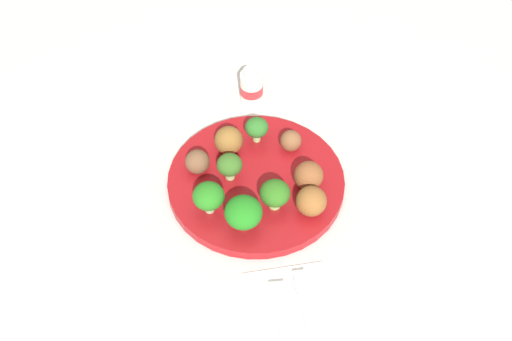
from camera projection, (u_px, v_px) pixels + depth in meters
ground_plane at (256, 185)px, 1.05m from camera, size 4.00×4.00×0.00m
plate at (256, 182)px, 1.05m from camera, size 0.28×0.28×0.02m
broccoli_floret_front_right at (243, 213)px, 0.96m from camera, size 0.06×0.06×0.06m
broccoli_floret_mid_left at (257, 128)px, 1.07m from camera, size 0.04×0.04×0.04m
broccoli_floret_back_left at (275, 194)px, 0.98m from camera, size 0.05×0.05×0.05m
broccoli_floret_center at (230, 165)px, 1.02m from camera, size 0.04×0.04×0.05m
broccoli_floret_front_left at (209, 196)px, 0.97m from camera, size 0.05×0.05×0.05m
meatball_mid_left at (309, 176)px, 1.01m from camera, size 0.05×0.05×0.05m
meatball_near_rim at (291, 141)px, 1.07m from camera, size 0.03×0.03×0.03m
meatball_back_left at (229, 140)px, 1.06m from camera, size 0.05×0.05×0.05m
meatball_front_right at (197, 162)px, 1.04m from camera, size 0.04×0.04×0.04m
meatball_front_left at (311, 201)px, 0.98m from camera, size 0.05×0.05×0.05m
napkin at (295, 320)px, 0.90m from camera, size 0.18×0.13×0.01m
fork at (281, 316)px, 0.90m from camera, size 0.12×0.02×0.01m
knife at (307, 312)px, 0.90m from camera, size 0.15×0.02×0.01m
yogurt_bottle at (252, 87)px, 1.15m from camera, size 0.04×0.04×0.07m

